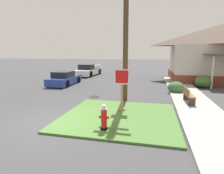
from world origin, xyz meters
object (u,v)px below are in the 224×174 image
(stop_sign, at_px, (122,91))
(manhole_cover, at_px, (94,97))
(pickup_truck_white, at_px, (88,71))
(fire_hydrant, at_px, (104,118))
(parked_sedan_blue, at_px, (64,79))
(street_bench, at_px, (188,95))
(utility_pole, at_px, (126,19))

(stop_sign, bearing_deg, manhole_cover, 131.64)
(pickup_truck_white, bearing_deg, fire_hydrant, -67.86)
(fire_hydrant, height_order, pickup_truck_white, pickup_truck_white)
(fire_hydrant, distance_m, parked_sedan_blue, 10.98)
(street_bench, bearing_deg, utility_pole, 175.86)
(manhole_cover, height_order, parked_sedan_blue, parked_sedan_blue)
(fire_hydrant, relative_size, stop_sign, 0.47)
(street_bench, bearing_deg, parked_sedan_blue, 155.65)
(parked_sedan_blue, distance_m, pickup_truck_white, 7.16)
(pickup_truck_white, relative_size, street_bench, 3.72)
(fire_hydrant, bearing_deg, parked_sedan_blue, 124.86)
(manhole_cover, bearing_deg, parked_sedan_blue, 136.84)
(street_bench, relative_size, utility_pole, 0.16)
(fire_hydrant, xyz_separation_m, pickup_truck_white, (-6.57, 16.16, 0.08))
(parked_sedan_blue, bearing_deg, street_bench, -24.35)
(manhole_cover, xyz_separation_m, parked_sedan_blue, (-4.19, 3.93, 0.53))
(pickup_truck_white, xyz_separation_m, street_bench, (10.21, -11.64, -0.03))
(stop_sign, distance_m, manhole_cover, 3.63)
(utility_pole, bearing_deg, parked_sedan_blue, 146.13)
(parked_sedan_blue, xyz_separation_m, pickup_truck_white, (-0.30, 7.15, 0.08))
(pickup_truck_white, bearing_deg, utility_pole, -59.90)
(parked_sedan_blue, bearing_deg, pickup_truck_white, 92.39)
(stop_sign, height_order, street_bench, stop_sign)
(utility_pole, bearing_deg, street_bench, -4.14)
(fire_hydrant, height_order, utility_pole, utility_pole)
(fire_hydrant, xyz_separation_m, utility_pole, (0.02, 4.78, 4.24))
(stop_sign, xyz_separation_m, street_bench, (3.41, 2.04, -0.48))
(parked_sedan_blue, xyz_separation_m, utility_pole, (6.29, -4.22, 4.24))
(stop_sign, xyz_separation_m, manhole_cover, (-2.31, 2.59, -1.05))
(stop_sign, relative_size, parked_sedan_blue, 0.50)
(fire_hydrant, relative_size, utility_pole, 0.10)
(pickup_truck_white, distance_m, street_bench, 15.48)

